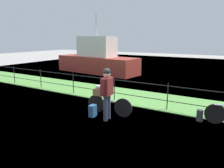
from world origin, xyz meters
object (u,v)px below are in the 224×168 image
wooden_crate (99,92)px  mooring_bollard (200,115)px  bicycle_main (109,105)px  backpack_on_paving (93,111)px  terrier_dog (100,86)px  moored_boat_near (97,60)px  cyclist_person (107,90)px

wooden_crate → mooring_bollard: size_ratio=0.97×
bicycle_main → backpack_on_paving: (-0.36, -0.44, -0.14)m
terrier_dog → moored_boat_near: moored_boat_near is taller
bicycle_main → cyclist_person: 0.82m
bicycle_main → moored_boat_near: (-5.65, 7.24, 0.64)m
wooden_crate → terrier_dog: terrier_dog is taller
wooden_crate → moored_boat_near: bearing=125.9°
backpack_on_paving → mooring_bollard: (3.14, 1.45, -0.01)m
cyclist_person → moored_boat_near: bearing=127.4°
terrier_dog → cyclist_person: (0.56, -0.40, 0.05)m
wooden_crate → cyclist_person: 0.75m
bicycle_main → wooden_crate: size_ratio=4.60×
cyclist_person → terrier_dog: bearing=144.5°
bicycle_main → mooring_bollard: bicycle_main is taller
backpack_on_paving → mooring_bollard: bearing=-72.3°
bicycle_main → terrier_dog: (-0.35, -0.03, 0.62)m
cyclist_person → wooden_crate: bearing=145.9°
wooden_crate → mooring_bollard: 3.38m
terrier_dog → cyclist_person: cyclist_person is taller
wooden_crate → cyclist_person: cyclist_person is taller
mooring_bollard → moored_boat_near: moored_boat_near is taller
cyclist_person → moored_boat_near: 9.66m
cyclist_person → moored_boat_near: size_ratio=0.25×
wooden_crate → terrier_dog: size_ratio=1.13×
bicycle_main → mooring_bollard: (2.79, 1.00, -0.15)m
backpack_on_paving → mooring_bollard: size_ratio=1.07×
bicycle_main → moored_boat_near: 9.21m
bicycle_main → backpack_on_paving: bicycle_main is taller
cyclist_person → mooring_bollard: bearing=29.1°
bicycle_main → cyclist_person: size_ratio=0.99×
mooring_bollard → moored_boat_near: 10.52m
wooden_crate → moored_boat_near: (-5.28, 7.28, 0.22)m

